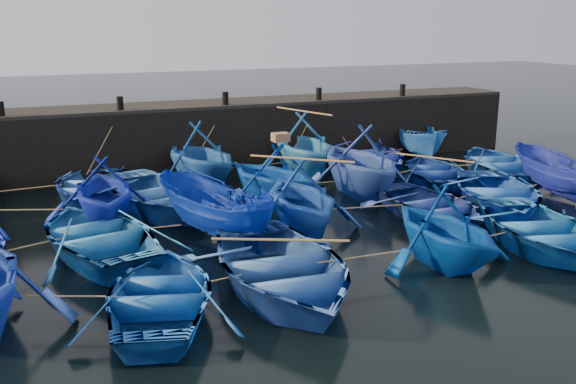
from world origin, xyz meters
name	(u,v)px	position (x,y,z in m)	size (l,w,h in m)	color
ground	(334,246)	(0.00, 0.00, 0.00)	(120.00, 120.00, 0.00)	black
quay_wall	(220,136)	(0.00, 10.50, 1.25)	(26.00, 2.50, 2.50)	black
quay_top	(219,104)	(0.00, 10.50, 2.56)	(26.00, 2.50, 0.12)	black
bollard_0	(1,109)	(-8.00, 9.60, 2.87)	(0.24, 0.24, 0.50)	black
bollard_1	(120,103)	(-4.00, 9.60, 2.87)	(0.24, 0.24, 0.50)	black
bollard_2	(225,98)	(0.00, 9.60, 2.87)	(0.24, 0.24, 0.50)	black
bollard_3	(319,94)	(4.00, 9.60, 2.87)	(0.24, 0.24, 0.50)	black
bollard_4	(403,90)	(8.00, 9.60, 2.87)	(0.24, 0.24, 0.50)	black
boat_1	(90,184)	(-5.45, 7.40, 0.49)	(3.36, 4.69, 0.97)	blue
boat_2	(200,154)	(-1.60, 7.63, 1.16)	(3.81, 4.42, 2.32)	#1B54A4
boat_3	(303,144)	(2.50, 7.74, 1.22)	(4.00, 4.64, 2.44)	#307ED3
boat_4	(364,153)	(5.29, 7.98, 0.58)	(4.00, 5.59, 1.16)	#23339F
boat_5	(421,142)	(8.18, 8.26, 0.80)	(1.56, 4.15, 1.60)	#1E58A7
boat_7	(104,189)	(-5.35, 4.30, 1.06)	(3.46, 4.02, 2.11)	#0F22A3
boat_8	(158,193)	(-3.65, 4.94, 0.60)	(4.11, 5.74, 1.19)	#2C5CA4
boat_9	(272,173)	(-0.04, 4.45, 1.02)	(3.34, 3.88, 2.04)	#053BA0
boat_10	(361,159)	(3.15, 4.38, 1.25)	(4.08, 4.74, 2.49)	#294BA1
boat_11	(434,171)	(6.47, 4.82, 0.45)	(3.11, 4.34, 0.90)	navy
boat_12	(499,163)	(9.31, 4.65, 0.54)	(3.70, 5.18, 1.07)	#194B92
boat_14	(98,235)	(-5.82, 1.75, 0.54)	(3.70, 5.18, 1.07)	#1D62AC
boat_15	(213,211)	(-2.81, 1.68, 0.83)	(1.63, 4.32, 1.67)	navy
boat_16	(301,196)	(-0.31, 1.48, 1.04)	(3.41, 3.95, 2.08)	#1545B3
boat_17	(431,204)	(3.77, 1.09, 0.46)	(3.20, 4.48, 0.93)	navy
boat_18	(497,193)	(6.29, 1.13, 0.54)	(3.74, 5.22, 1.08)	blue
boat_19	(558,175)	(9.07, 1.45, 0.80)	(1.55, 4.12, 1.59)	navy
boat_21	(162,293)	(-5.03, -2.32, 0.47)	(3.23, 4.51, 0.94)	#0F4591
boat_22	(280,267)	(-2.39, -2.19, 0.59)	(4.09, 5.72, 1.19)	#275095
boat_23	(444,227)	(1.84, -2.24, 1.01)	(3.30, 3.83, 2.01)	navy
boat_24	(538,228)	(4.96, -2.06, 0.53)	(3.64, 5.09, 1.06)	#15569D
wooden_crate	(281,137)	(0.26, 4.45, 2.18)	(0.51, 0.43, 0.28)	brown
mooring_ropes	(260,176)	(-0.31, 4.84, 0.87)	(18.35, 11.86, 2.10)	tan
loose_oars	(338,158)	(1.57, 2.96, 1.68)	(11.11, 12.01, 1.60)	#99724C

